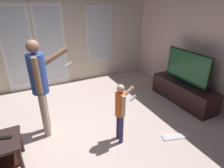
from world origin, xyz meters
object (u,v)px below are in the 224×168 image
(tv_stand, at_px, (183,92))
(person_child, at_px, (121,109))
(loose_keyboard, at_px, (175,137))
(person_adult, at_px, (40,82))
(tv_remote_black, at_px, (5,138))
(flat_screen_tv, at_px, (187,68))

(tv_stand, bearing_deg, person_child, -165.01)
(person_child, distance_m, loose_keyboard, 1.15)
(person_adult, relative_size, person_child, 1.59)
(tv_stand, xyz_separation_m, person_child, (-1.95, -0.52, 0.39))
(tv_stand, xyz_separation_m, loose_keyboard, (-1.06, -0.89, -0.23))
(person_adult, xyz_separation_m, tv_remote_black, (-0.59, -0.51, -0.51))
(person_child, bearing_deg, loose_keyboard, -22.50)
(tv_remote_black, bearing_deg, tv_stand, 20.26)
(person_child, bearing_deg, tv_remote_black, 171.51)
(person_child, xyz_separation_m, tv_remote_black, (-1.65, 0.25, -0.14))
(person_adult, height_order, tv_remote_black, person_adult)
(flat_screen_tv, bearing_deg, tv_remote_black, -175.57)
(flat_screen_tv, xyz_separation_m, person_adult, (-3.01, 0.23, 0.16))
(tv_remote_black, bearing_deg, loose_keyboard, 2.29)
(flat_screen_tv, relative_size, loose_keyboard, 2.48)
(person_adult, height_order, person_child, person_adult)
(loose_keyboard, bearing_deg, tv_remote_black, 166.40)
(person_child, bearing_deg, person_adult, 144.63)
(loose_keyboard, bearing_deg, person_child, 157.50)
(tv_stand, relative_size, loose_keyboard, 3.47)
(tv_stand, relative_size, person_adult, 0.95)
(flat_screen_tv, distance_m, person_child, 2.03)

